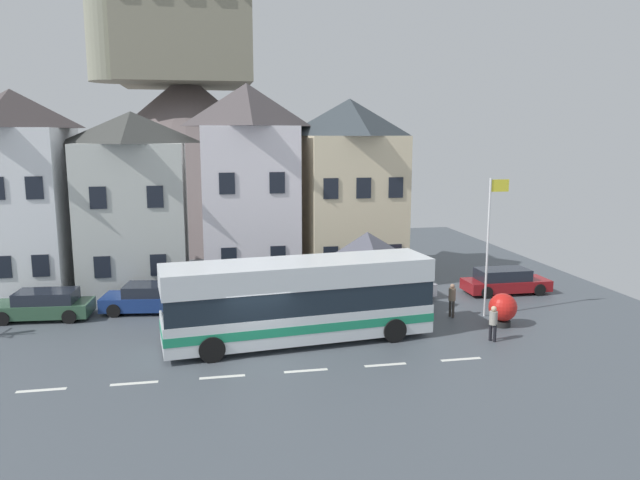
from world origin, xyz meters
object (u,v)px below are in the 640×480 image
at_px(pedestrian_02, 399,297).
at_px(public_bench, 328,295).
at_px(townhouse_01, 135,201).
at_px(townhouse_03, 349,190).
at_px(parked_car_02, 396,286).
at_px(parked_car_03, 44,305).
at_px(hilltop_castle, 187,143).
at_px(parked_car_01, 150,298).
at_px(bus_shelter, 367,249).
at_px(pedestrian_00, 452,297).
at_px(parked_car_00, 505,281).
at_px(harbour_buoy, 503,308).
at_px(flagpole, 490,237).
at_px(pedestrian_01, 493,321).
at_px(townhouse_02, 248,186).
at_px(transit_bus, 299,301).
at_px(townhouse_00, 18,193).

relative_size(pedestrian_02, public_bench, 0.96).
relative_size(townhouse_01, townhouse_03, 0.92).
xyz_separation_m(townhouse_01, parked_car_02, (13.45, -5.13, -4.16)).
distance_m(parked_car_02, parked_car_03, 17.17).
bearing_deg(townhouse_03, hilltop_castle, 112.43).
bearing_deg(parked_car_02, public_bench, 1.12).
relative_size(parked_car_01, public_bench, 2.56).
xyz_separation_m(bus_shelter, pedestrian_00, (3.76, -1.35, -2.20)).
bearing_deg(parked_car_00, pedestrian_02, -155.93).
relative_size(parked_car_01, harbour_buoy, 3.00).
bearing_deg(public_bench, flagpole, -25.39).
xyz_separation_m(parked_car_01, parked_car_03, (-4.73, -0.32, -0.01)).
bearing_deg(parked_car_02, parked_car_03, -5.05).
distance_m(pedestrian_01, flagpole, 4.64).
bearing_deg(pedestrian_02, townhouse_02, 129.35).
height_order(parked_car_03, public_bench, parked_car_03).
height_order(townhouse_02, parked_car_03, townhouse_02).
bearing_deg(transit_bus, flagpole, 4.79).
bearing_deg(pedestrian_00, parked_car_00, 37.96).
bearing_deg(parked_car_01, harbour_buoy, 169.08).
height_order(parked_car_01, flagpole, flagpole).
bearing_deg(pedestrian_01, transit_bus, 169.32).
relative_size(bus_shelter, harbour_buoy, 2.64).
distance_m(pedestrian_01, public_bench, 8.70).
xyz_separation_m(townhouse_03, parked_car_03, (-15.82, -5.36, -4.58)).
relative_size(townhouse_02, public_bench, 6.38).
bearing_deg(flagpole, parked_car_01, 166.47).
height_order(townhouse_01, hilltop_castle, hilltop_castle).
bearing_deg(townhouse_00, pedestrian_02, -24.35).
bearing_deg(harbour_buoy, parked_car_02, 120.98).
bearing_deg(townhouse_00, transit_bus, -38.92).
xyz_separation_m(townhouse_02, parked_car_03, (-9.92, -4.87, -4.95)).
relative_size(parked_car_00, harbour_buoy, 3.04).
xyz_separation_m(pedestrian_02, flagpole, (4.12, -0.59, 2.82)).
distance_m(parked_car_01, parked_car_03, 4.74).
xyz_separation_m(townhouse_03, pedestrian_02, (0.45, -8.22, -4.26)).
distance_m(townhouse_02, parked_car_02, 9.87).
distance_m(townhouse_00, townhouse_02, 12.19).
bearing_deg(flagpole, pedestrian_01, -111.96).
distance_m(townhouse_03, parked_car_01, 13.01).
height_order(bus_shelter, flagpole, flagpole).
bearing_deg(parked_car_03, pedestrian_02, 174.83).
bearing_deg(hilltop_castle, townhouse_02, -80.89).
bearing_deg(townhouse_00, public_bench, -19.86).
height_order(bus_shelter, parked_car_03, bus_shelter).
bearing_deg(townhouse_01, parked_car_03, -124.23).
height_order(hilltop_castle, harbour_buoy, hilltop_castle).
relative_size(parked_car_02, pedestrian_00, 2.58).
relative_size(townhouse_03, parked_car_00, 2.30).
distance_m(parked_car_02, pedestrian_02, 3.33).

